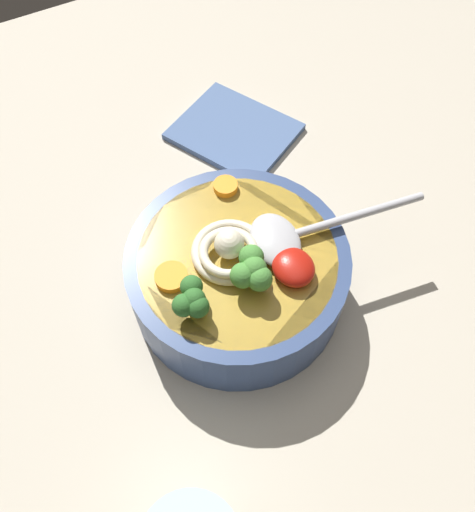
{
  "coord_description": "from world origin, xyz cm",
  "views": [
    {
      "loc": [
        19.25,
        -14.96,
        51.63
      ],
      "look_at": [
        -3.06,
        -2.71,
        10.6
      ],
      "focal_mm": 37.55,
      "sensor_mm": 36.0,
      "label": 1
    }
  ],
  "objects_px": {
    "soup_bowl": "(238,274)",
    "noodle_pile": "(229,250)",
    "soup_spoon": "(290,236)",
    "folded_napkin": "(234,132)"
  },
  "relations": [
    {
      "from": "soup_bowl",
      "to": "noodle_pile",
      "type": "xyz_separation_m",
      "value": [
        -0.0,
        -0.01,
        0.04
      ]
    },
    {
      "from": "soup_bowl",
      "to": "noodle_pile",
      "type": "height_order",
      "value": "noodle_pile"
    },
    {
      "from": "noodle_pile",
      "to": "soup_spoon",
      "type": "height_order",
      "value": "noodle_pile"
    },
    {
      "from": "noodle_pile",
      "to": "folded_napkin",
      "type": "relative_size",
      "value": 0.56
    },
    {
      "from": "noodle_pile",
      "to": "soup_spoon",
      "type": "xyz_separation_m",
      "value": [
        0.01,
        0.06,
        -0.0
      ]
    },
    {
      "from": "soup_bowl",
      "to": "soup_spoon",
      "type": "xyz_separation_m",
      "value": [
        0.01,
        0.05,
        0.04
      ]
    },
    {
      "from": "noodle_pile",
      "to": "folded_napkin",
      "type": "bearing_deg",
      "value": 150.35
    },
    {
      "from": "soup_bowl",
      "to": "soup_spoon",
      "type": "height_order",
      "value": "soup_spoon"
    },
    {
      "from": "soup_spoon",
      "to": "folded_napkin",
      "type": "bearing_deg",
      "value": 84.71
    },
    {
      "from": "noodle_pile",
      "to": "soup_spoon",
      "type": "relative_size",
      "value": 0.44
    }
  ]
}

